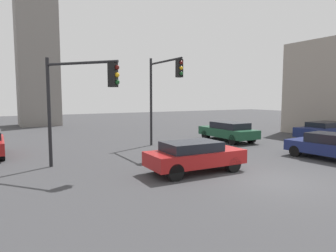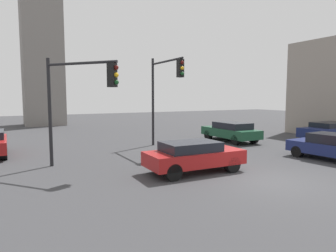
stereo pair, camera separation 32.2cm
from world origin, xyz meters
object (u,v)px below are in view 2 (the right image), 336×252
(traffic_light_0, at_px, (80,90))
(car_4, at_px, (194,156))
(car_1, at_px, (231,131))
(car_2, at_px, (328,131))
(traffic_light_2, at_px, (165,84))
(car_3, at_px, (332,146))

(traffic_light_0, bearing_deg, car_4, 15.72)
(traffic_light_0, distance_m, car_1, 12.35)
(car_1, xyz_separation_m, car_2, (6.58, -3.20, -0.02))
(traffic_light_2, xyz_separation_m, car_3, (5.98, -7.05, -3.33))
(traffic_light_2, bearing_deg, car_3, 40.68)
(car_1, relative_size, car_4, 1.10)
(traffic_light_0, distance_m, car_4, 5.75)
(traffic_light_0, height_order, car_2, traffic_light_0)
(car_3, relative_size, car_4, 0.97)
(car_3, bearing_deg, traffic_light_0, 65.80)
(traffic_light_0, xyz_separation_m, car_2, (18.12, 0.19, -2.83))
(car_1, bearing_deg, car_2, -114.92)
(car_3, bearing_deg, car_4, 75.64)
(traffic_light_0, xyz_separation_m, car_3, (11.76, -4.20, -2.84))
(car_2, height_order, car_3, car_3)
(traffic_light_2, relative_size, car_4, 1.34)
(traffic_light_2, height_order, car_1, traffic_light_2)
(car_1, bearing_deg, car_4, 131.13)
(car_2, xyz_separation_m, car_4, (-14.01, -3.07, 0.00))
(traffic_light_0, bearing_deg, car_2, 51.33)
(car_4, bearing_deg, traffic_light_2, 75.55)
(traffic_light_2, bearing_deg, car_2, 78.19)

